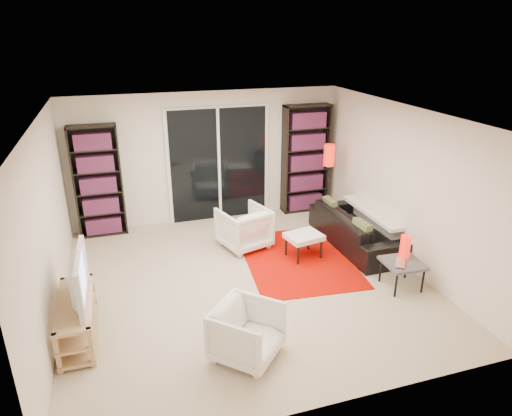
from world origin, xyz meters
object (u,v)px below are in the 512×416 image
Objects in this scene: tv_stand at (77,318)px; armchair_front at (247,332)px; bookshelf_left at (98,182)px; ottoman at (304,237)px; armchair_back at (244,228)px; floor_lamp at (329,163)px; bookshelf_right at (306,159)px; sofa at (356,228)px; side_table at (403,264)px.

armchair_front reaches higher than tv_stand.
bookshelf_left reaches higher than armchair_front.
armchair_front is at bearing -127.36° from ottoman.
armchair_back is (2.24, -1.24, -0.63)m from bookshelf_left.
floor_lamp is at bearing 52.06° from ottoman.
floor_lamp is at bearing -71.24° from bookshelf_right.
tv_stand is 3.08m from armchair_back.
tv_stand is 3.51m from ottoman.
sofa is 1.38× the size of floor_lamp.
tv_stand is 2.30× the size of side_table.
bookshelf_left is 4.23m from armchair_front.
armchair_front is (-2.54, -2.16, 0.02)m from sofa.
armchair_back is (2.54, 1.74, 0.08)m from tv_stand.
bookshelf_left reaches higher than floor_lamp.
side_table is 0.37× the size of floor_lamp.
tv_stand reaches higher than side_table.
bookshelf_right is 1.69× the size of tv_stand.
side_table is (1.76, -1.91, 0.02)m from armchair_back.
bookshelf_right is (3.85, -0.00, 0.07)m from bookshelf_left.
side_table is (4.00, -3.15, -0.62)m from bookshelf_left.
ottoman is at bearing 97.81° from sofa.
armchair_front reaches higher than ottoman.
bookshelf_right is 2.15m from armchair_back.
armchair_back is at bearing -29.01° from bookshelf_left.
floor_lamp is at bearing -177.10° from armchair_back.
ottoman is (-1.01, -0.16, 0.05)m from sofa.
bookshelf_right reaches higher than armchair_back.
armchair_front is at bearing -163.25° from side_table.
armchair_front is at bearing 129.36° from sofa.
bookshelf_left is 3.17× the size of ottoman.
bookshelf_right is 5.17m from tv_stand.
bookshelf_left is at bearing 141.80° from side_table.
tv_stand is 0.85× the size of floor_lamp.
sofa is at bearing -90.20° from floor_lamp.
tv_stand is at bearing -95.83° from bookshelf_left.
bookshelf_left is 4.10m from floor_lamp.
bookshelf_left is at bearing 180.00° from bookshelf_right.
sofa is at bearing 147.91° from armchair_back.
sofa is 2.68× the size of armchair_back.
armchair_front is 1.28× the size of side_table.
tv_stand is 4.53m from sofa.
bookshelf_right is 1.43× the size of floor_lamp.
bookshelf_right is 3.87× the size of side_table.
armchair_back is 1.39× the size of side_table.
sofa is 3.33m from armchair_front.
sofa is at bearing -83.50° from bookshelf_right.
side_table is (2.49, 0.75, 0.04)m from armchair_front.
bookshelf_left is 2.82× the size of armchair_front.
bookshelf_right reaches higher than ottoman.
tv_stand is 1.65× the size of armchair_back.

